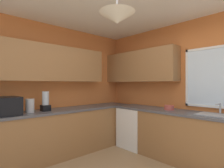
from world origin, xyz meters
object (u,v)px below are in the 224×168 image
(sink_assembly, at_px, (217,115))
(kettle, at_px, (30,106))
(microwave, at_px, (7,106))
(bowl, at_px, (169,108))
(blender_appliance, at_px, (46,102))
(dishwasher, at_px, (135,127))

(sink_assembly, bearing_deg, kettle, -137.70)
(microwave, distance_m, bowl, 2.83)
(kettle, height_order, sink_assembly, kettle)
(kettle, relative_size, blender_appliance, 0.67)
(kettle, bearing_deg, sink_assembly, 42.30)
(microwave, distance_m, kettle, 0.35)
(kettle, distance_m, blender_appliance, 0.28)
(bowl, bearing_deg, microwave, -121.48)
(microwave, relative_size, kettle, 2.00)
(dishwasher, relative_size, blender_appliance, 2.38)
(microwave, distance_m, blender_appliance, 0.63)
(microwave, distance_m, sink_assembly, 3.34)
(microwave, xyz_separation_m, blender_appliance, (-0.00, 0.63, 0.02))
(kettle, xyz_separation_m, blender_appliance, (-0.02, 0.28, 0.04))
(dishwasher, height_order, blender_appliance, blender_appliance)
(blender_appliance, bearing_deg, dishwasher, 69.40)
(microwave, height_order, kettle, microwave)
(dishwasher, relative_size, sink_assembly, 1.57)
(kettle, distance_m, sink_assembly, 3.08)
(dishwasher, bearing_deg, blender_appliance, -110.60)
(bowl, distance_m, blender_appliance, 2.32)
(kettle, bearing_deg, blender_appliance, 94.09)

